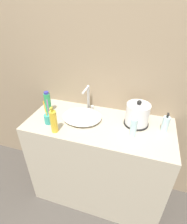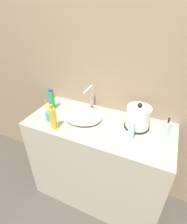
{
  "view_description": "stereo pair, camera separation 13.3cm",
  "coord_description": "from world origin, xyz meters",
  "px_view_note": "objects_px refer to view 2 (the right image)",
  "views": [
    {
      "loc": [
        0.29,
        -0.82,
        1.69
      ],
      "look_at": [
        -0.05,
        0.26,
        0.97
      ],
      "focal_mm": 28.0,
      "sensor_mm": 36.0,
      "label": 1
    },
    {
      "loc": [
        0.42,
        -0.77,
        1.69
      ],
      "look_at": [
        -0.05,
        0.26,
        0.97
      ],
      "focal_mm": 28.0,
      "sensor_mm": 36.0,
      "label": 2
    }
  ],
  "objects_px": {
    "electric_kettle": "(138,118)",
    "hand_cream_bottle": "(131,130)",
    "faucet": "(91,97)",
    "lotion_bottle": "(166,129)",
    "toothbrush_cup": "(50,116)",
    "shampoo_bottle": "(53,119)",
    "mouthwash_bottle": "(51,100)"
  },
  "relations": [
    {
      "from": "electric_kettle",
      "to": "hand_cream_bottle",
      "type": "xyz_separation_m",
      "value": [
        -0.01,
        -0.16,
        -0.0
      ]
    },
    {
      "from": "lotion_bottle",
      "to": "electric_kettle",
      "type": "bearing_deg",
      "value": 173.55
    },
    {
      "from": "toothbrush_cup",
      "to": "hand_cream_bottle",
      "type": "relative_size",
      "value": 1.28
    },
    {
      "from": "shampoo_bottle",
      "to": "mouthwash_bottle",
      "type": "bearing_deg",
      "value": 128.09
    },
    {
      "from": "faucet",
      "to": "hand_cream_bottle",
      "type": "distance_m",
      "value": 0.48
    },
    {
      "from": "hand_cream_bottle",
      "to": "electric_kettle",
      "type": "bearing_deg",
      "value": 86.53
    },
    {
      "from": "lotion_bottle",
      "to": "mouthwash_bottle",
      "type": "bearing_deg",
      "value": -178.79
    },
    {
      "from": "faucet",
      "to": "electric_kettle",
      "type": "height_order",
      "value": "faucet"
    },
    {
      "from": "electric_kettle",
      "to": "toothbrush_cup",
      "type": "relative_size",
      "value": 1.0
    },
    {
      "from": "electric_kettle",
      "to": "shampoo_bottle",
      "type": "xyz_separation_m",
      "value": [
        -0.56,
        -0.28,
        0.01
      ]
    },
    {
      "from": "electric_kettle",
      "to": "hand_cream_bottle",
      "type": "relative_size",
      "value": 1.27
    },
    {
      "from": "toothbrush_cup",
      "to": "shampoo_bottle",
      "type": "distance_m",
      "value": 0.13
    },
    {
      "from": "shampoo_bottle",
      "to": "mouthwash_bottle",
      "type": "height_order",
      "value": "shampoo_bottle"
    },
    {
      "from": "faucet",
      "to": "mouthwash_bottle",
      "type": "bearing_deg",
      "value": -158.44
    },
    {
      "from": "mouthwash_bottle",
      "to": "hand_cream_bottle",
      "type": "distance_m",
      "value": 0.74
    },
    {
      "from": "shampoo_bottle",
      "to": "hand_cream_bottle",
      "type": "height_order",
      "value": "shampoo_bottle"
    },
    {
      "from": "faucet",
      "to": "lotion_bottle",
      "type": "distance_m",
      "value": 0.64
    },
    {
      "from": "faucet",
      "to": "hand_cream_bottle",
      "type": "bearing_deg",
      "value": -30.35
    },
    {
      "from": "electric_kettle",
      "to": "hand_cream_bottle",
      "type": "bearing_deg",
      "value": -93.47
    },
    {
      "from": "mouthwash_bottle",
      "to": "shampoo_bottle",
      "type": "bearing_deg",
      "value": -51.91
    },
    {
      "from": "faucet",
      "to": "lotion_bottle",
      "type": "bearing_deg",
      "value": -9.6
    },
    {
      "from": "toothbrush_cup",
      "to": "hand_cream_bottle",
      "type": "distance_m",
      "value": 0.65
    },
    {
      "from": "lotion_bottle",
      "to": "shampoo_bottle",
      "type": "xyz_separation_m",
      "value": [
        -0.77,
        -0.25,
        0.03
      ]
    },
    {
      "from": "toothbrush_cup",
      "to": "lotion_bottle",
      "type": "xyz_separation_m",
      "value": [
        0.87,
        0.17,
        0.02
      ]
    },
    {
      "from": "faucet",
      "to": "mouthwash_bottle",
      "type": "height_order",
      "value": "faucet"
    },
    {
      "from": "electric_kettle",
      "to": "lotion_bottle",
      "type": "distance_m",
      "value": 0.21
    },
    {
      "from": "lotion_bottle",
      "to": "hand_cream_bottle",
      "type": "xyz_separation_m",
      "value": [
        -0.22,
        -0.14,
        0.02
      ]
    },
    {
      "from": "electric_kettle",
      "to": "lotion_bottle",
      "type": "height_order",
      "value": "electric_kettle"
    },
    {
      "from": "shampoo_bottle",
      "to": "mouthwash_bottle",
      "type": "xyz_separation_m",
      "value": [
        -0.18,
        0.23,
        0.0
      ]
    },
    {
      "from": "toothbrush_cup",
      "to": "shampoo_bottle",
      "type": "bearing_deg",
      "value": -39.39
    },
    {
      "from": "faucet",
      "to": "lotion_bottle",
      "type": "height_order",
      "value": "faucet"
    },
    {
      "from": "hand_cream_bottle",
      "to": "lotion_bottle",
      "type": "bearing_deg",
      "value": 32.06
    }
  ]
}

